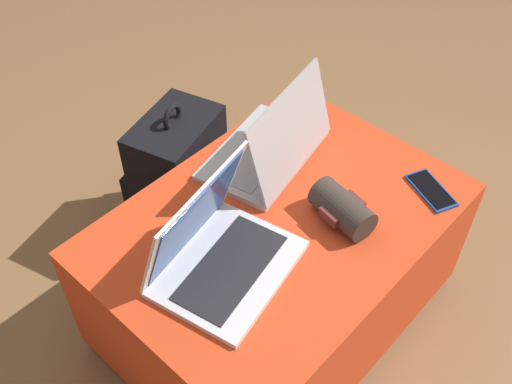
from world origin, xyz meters
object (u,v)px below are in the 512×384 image
backpack (177,176)px  wrist_brace (342,209)px  cell_phone (431,190)px  laptop_far (272,146)px  laptop_near (217,251)px

backpack → wrist_brace: wrist_brace is taller
cell_phone → wrist_brace: 0.27m
laptop_far → laptop_near: bearing=10.9°
backpack → wrist_brace: (0.03, -0.61, 0.28)m
laptop_near → backpack: laptop_near is taller
laptop_near → laptop_far: (0.36, 0.15, -0.00)m
wrist_brace → cell_phone: bearing=-25.4°
cell_phone → backpack: bearing=-46.0°
laptop_far → wrist_brace: laptop_far is taller
laptop_far → backpack: bearing=-88.5°
backpack → laptop_near: bearing=44.5°
laptop_near → wrist_brace: laptop_near is taller
laptop_near → wrist_brace: (0.31, -0.13, -0.01)m
laptop_far → cell_phone: bearing=104.3°
laptop_far → cell_phone: 0.44m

